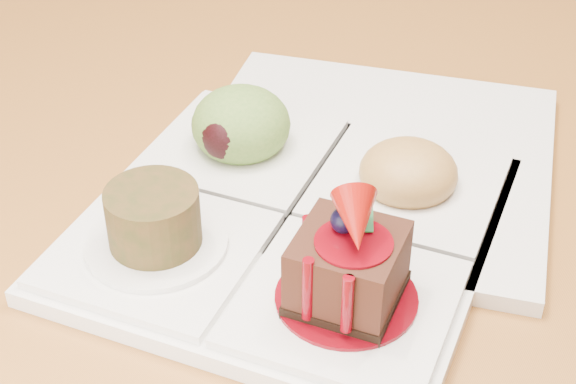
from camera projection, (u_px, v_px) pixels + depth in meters
The scene contains 3 objects.
dining_table at pixel (347, 40), 0.97m from camera, with size 1.00×1.80×0.75m.
sampler_plate at pixel (287, 206), 0.58m from camera, with size 0.29×0.29×0.10m.
second_plate at pixel (369, 160), 0.65m from camera, with size 0.26×0.26×0.01m, color silver.
Camera 1 is at (0.37, -0.80, 1.12)m, focal length 55.00 mm.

